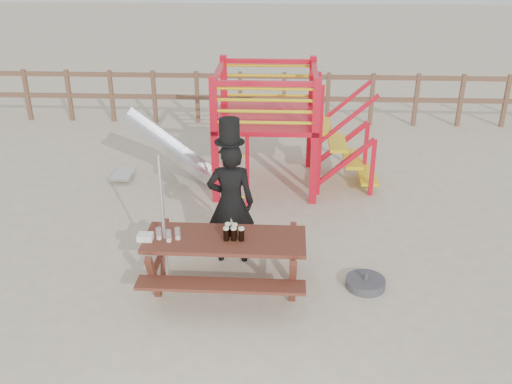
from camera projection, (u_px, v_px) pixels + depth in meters
name	position (u px, v px, depth m)	size (l,w,h in m)	color
ground	(240.00, 301.00, 6.99)	(60.00, 60.00, 0.00)	beige
back_fence	(262.00, 92.00, 13.02)	(15.09, 0.09, 1.20)	brown
playground_fort	(262.00, 125.00, 9.78)	(4.71, 1.84, 2.10)	red
picnic_table	(225.00, 258.00, 7.00)	(1.96, 1.36, 0.76)	maroon
man_with_hat	(231.00, 200.00, 7.51)	(0.64, 0.43, 2.01)	black
metal_pole	(164.00, 227.00, 6.80)	(0.04, 0.04, 1.83)	#B2B2B7
parasol_base	(365.00, 283.00, 7.24)	(0.50, 0.50, 0.21)	#3D3C42
paper_bag	(145.00, 237.00, 6.82)	(0.18, 0.14, 0.08)	white
stout_pints	(233.00, 232.00, 6.83)	(0.25, 0.18, 0.17)	black
empty_glasses	(168.00, 235.00, 6.81)	(0.29, 0.13, 0.15)	silver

